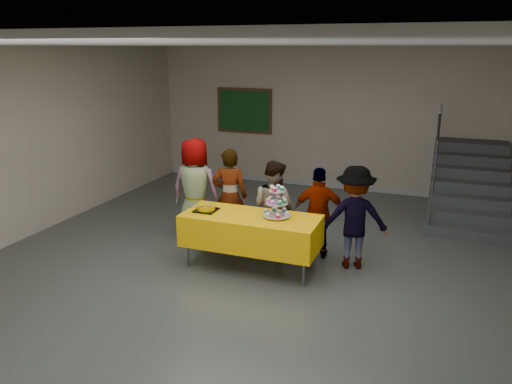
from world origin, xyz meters
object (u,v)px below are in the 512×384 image
noticeboard (244,111)px  bake_table (251,230)px  schoolchild_a (195,189)px  schoolchild_c (274,208)px  cupcake_stand (277,204)px  schoolchild_b (230,196)px  staircase (468,188)px  bear_cake (206,207)px  schoolchild_e (354,217)px  schoolchild_d (319,213)px

noticeboard → bake_table: bearing=-67.0°
schoolchild_a → schoolchild_c: (1.37, -0.15, -0.11)m
cupcake_stand → schoolchild_a: size_ratio=0.27×
schoolchild_a → schoolchild_b: (0.58, 0.02, -0.06)m
bake_table → staircase: bearing=51.7°
bake_table → bear_cake: bear_cake is taller
bear_cake → schoolchild_c: schoolchild_c is taller
bear_cake → schoolchild_b: (0.00, 0.82, -0.08)m
cupcake_stand → noticeboard: 4.98m
schoolchild_e → staircase: (1.55, 3.08, -0.24)m
bake_table → schoolchild_a: 1.49m
schoolchild_e → staircase: bearing=-133.1°
bake_table → noticeboard: (-1.90, 4.46, 1.04)m
bear_cake → noticeboard: size_ratio=0.28×
bear_cake → schoolchild_a: bearing=126.1°
bake_table → schoolchild_c: schoolchild_c is taller
bake_table → noticeboard: noticeboard is taller
bear_cake → noticeboard: 4.72m
staircase → noticeboard: noticeboard is taller
noticeboard → bear_cake: bearing=-74.6°
schoolchild_c → bake_table: bearing=100.9°
schoolchild_a → cupcake_stand: bearing=153.1°
bake_table → schoolchild_c: size_ratio=1.33×
schoolchild_a → noticeboard: (-0.66, 3.69, 0.78)m
schoolchild_a → schoolchild_c: size_ratio=1.15×
cupcake_stand → schoolchild_b: size_ratio=0.30×
bake_table → schoolchild_e: bearing=22.8°
schoolchild_a → noticeboard: size_ratio=1.25×
cupcake_stand → schoolchild_b: bearing=144.1°
schoolchild_e → cupcake_stand: bearing=10.5°
schoolchild_c → schoolchild_e: schoolchild_e is taller
schoolchild_a → schoolchild_e: size_ratio=1.12×
cupcake_stand → schoolchild_d: 0.82m
bake_table → schoolchild_d: 1.06m
schoolchild_c → staircase: staircase is taller
bear_cake → schoolchild_a: schoolchild_a is taller
bear_cake → schoolchild_e: 2.06m
cupcake_stand → schoolchild_e: schoolchild_e is taller
schoolchild_c → schoolchild_e: 1.19m
schoolchild_b → noticeboard: bearing=-85.9°
bake_table → schoolchild_b: schoolchild_b is taller
schoolchild_a → schoolchild_b: schoolchild_a is taller
schoolchild_d → schoolchild_e: (0.53, -0.15, 0.05)m
schoolchild_c → schoolchild_d: bearing=-150.3°
schoolchild_c → noticeboard: size_ratio=1.09×
cupcake_stand → schoolchild_b: (-1.01, 0.73, -0.20)m
schoolchild_d → noticeboard: (-2.68, 3.76, 0.93)m
cupcake_stand → schoolchild_e: bearing=26.8°
staircase → noticeboard: size_ratio=1.85×
bear_cake → bake_table: bearing=2.5°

